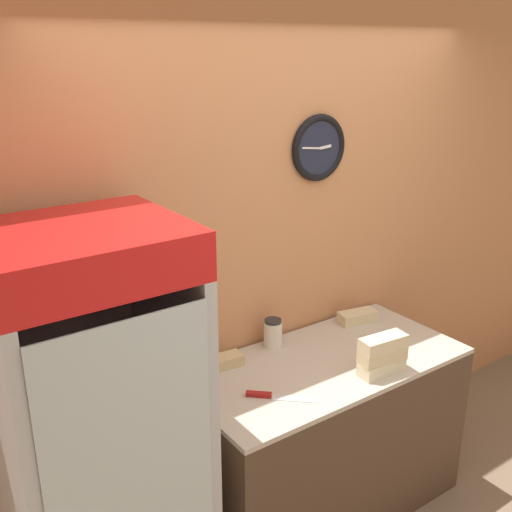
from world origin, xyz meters
name	(u,v)px	position (x,y,z in m)	size (l,w,h in m)	color
wall_back	(278,253)	(0.00, 1.31, 1.35)	(5.20, 0.09, 2.70)	tan
prep_counter	(322,435)	(0.00, 0.91, 0.44)	(1.47, 0.71, 0.89)	#4C3828
beverage_cooler	(92,419)	(-1.20, 0.95, 0.99)	(0.72, 0.72, 1.81)	#B2B7BC
sandwich_stack_bottom	(381,367)	(0.15, 0.66, 0.92)	(0.25, 0.11, 0.07)	beige
sandwich_stack_middle	(382,355)	(0.15, 0.66, 0.99)	(0.25, 0.12, 0.07)	beige
sandwich_stack_top	(383,343)	(0.15, 0.66, 1.05)	(0.25, 0.12, 0.07)	beige
sandwich_flat_left	(222,362)	(-0.46, 1.16, 0.92)	(0.22, 0.11, 0.06)	tan
sandwich_flat_right	(358,317)	(0.46, 1.14, 0.92)	(0.24, 0.14, 0.06)	beige
chefs_knife	(271,396)	(-0.42, 0.80, 0.90)	(0.26, 0.25, 0.02)	silver
condiment_jar	(273,333)	(-0.12, 1.19, 0.96)	(0.10, 0.10, 0.15)	silver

